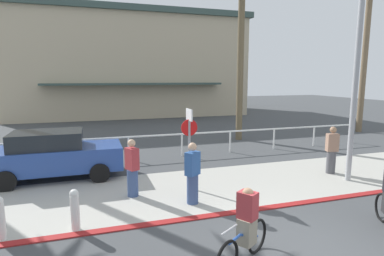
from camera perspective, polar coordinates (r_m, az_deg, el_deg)
The scene contains 16 objects.
ground_plane at distance 15.78m, azimuth -3.32°, elevation -3.78°, with size 80.00×80.00×0.00m, color #424447.
sidewalk_strip at distance 10.47m, azimuth 4.77°, elevation -10.46°, with size 44.00×4.00×0.02m, color #ADAAA0.
curb_paint at distance 8.78m, azimuth 9.92°, elevation -14.47°, with size 44.00×0.24×0.03m, color maroon.
building_backdrop at distance 32.68m, azimuth -11.56°, elevation 11.02°, with size 21.57×12.51×9.40m.
rail_fence at distance 14.19m, azimuth -1.84°, elevation -1.76°, with size 19.11×0.08×1.04m.
stop_sign_bike_lane at distance 9.78m, azimuth -0.50°, elevation -1.69°, with size 0.52×0.56×2.56m.
bollard_2 at distance 7.93m, azimuth -20.41°, elevation -13.67°, with size 0.20×0.20×1.00m.
bollard_3 at distance 8.18m, azimuth -31.40°, elevation -13.73°, with size 0.20×0.20×1.00m.
streetlight_curb at distance 11.59m, azimuth 28.61°, elevation 11.81°, with size 0.24×2.54×7.50m.
palm_tree_2 at distance 18.25m, azimuth 8.88°, elevation 18.48°, with size 2.93×2.97×8.81m.
palm_tree_3 at distance 23.43m, azimuth 29.16°, elevation 15.73°, with size 3.55×3.00×9.22m.
car_blue_1 at distance 11.97m, azimuth -23.62°, elevation -4.41°, with size 4.40×2.02×1.69m.
cyclist_blue_1 at distance 6.34m, azimuth 9.66°, elevation -17.38°, with size 1.57×1.03×1.50m.
pedestrian_0 at distance 12.65m, azimuth 23.93°, elevation -3.98°, with size 0.46×0.40×1.76m.
pedestrian_1 at distance 9.52m, azimuth -10.74°, elevation -7.53°, with size 0.43×0.47×1.74m.
pedestrian_2 at distance 8.83m, azimuth 0.10°, elevation -8.64°, with size 0.48×0.45×1.76m.
Camera 1 is at (-3.81, -4.90, 3.50)m, focal length 29.49 mm.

